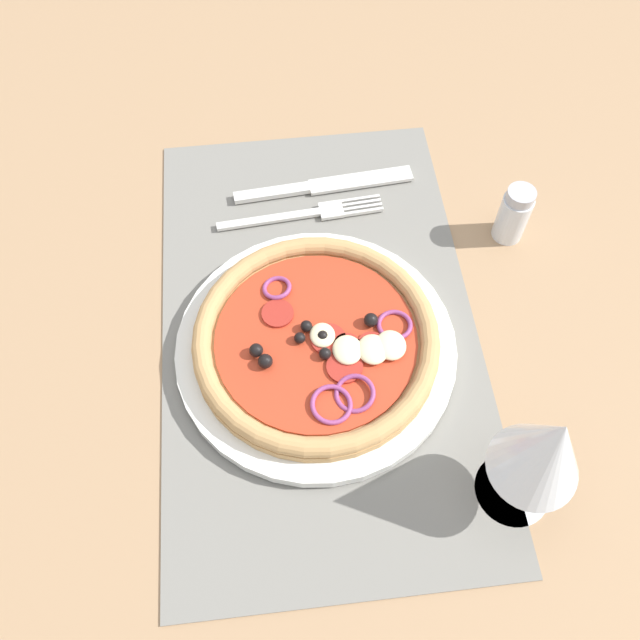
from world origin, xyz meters
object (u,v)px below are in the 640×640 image
(plate, at_px, (316,348))
(pizza, at_px, (317,340))
(pepper_shaker, at_px, (514,214))
(wine_glass, at_px, (546,451))
(fork, at_px, (310,213))
(knife, at_px, (326,185))

(plate, xyz_separation_m, pizza, (0.00, 0.00, 0.02))
(pizza, height_order, pepper_shaker, pepper_shaker)
(wine_glass, bearing_deg, pepper_shaker, 166.49)
(pizza, height_order, fork, pizza)
(knife, relative_size, wine_glass, 1.35)
(plate, bearing_deg, pepper_shaker, 118.90)
(fork, bearing_deg, plate, -98.27)
(plate, height_order, fork, plate)
(pizza, distance_m, knife, 0.21)
(pepper_shaker, bearing_deg, wine_glass, -13.51)
(plate, xyz_separation_m, knife, (-0.20, 0.03, -0.00))
(knife, bearing_deg, fork, -124.86)
(fork, bearing_deg, pepper_shaker, -17.08)
(pizza, distance_m, fork, 0.17)
(fork, relative_size, wine_glass, 1.21)
(knife, relative_size, pepper_shaker, 3.00)
(knife, distance_m, pepper_shaker, 0.20)
(pepper_shaker, bearing_deg, knife, -114.42)
(plate, xyz_separation_m, pepper_shaker, (-0.12, 0.22, 0.02))
(wine_glass, height_order, pepper_shaker, wine_glass)
(pizza, bearing_deg, wine_glass, 45.27)
(plate, xyz_separation_m, wine_glass, (0.15, 0.15, 0.09))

